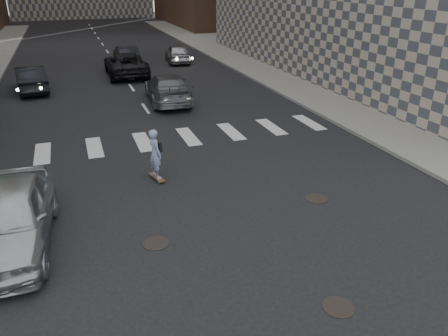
% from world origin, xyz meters
% --- Properties ---
extents(ground, '(160.00, 160.00, 0.00)m').
position_xyz_m(ground, '(0.00, 0.00, 0.00)').
color(ground, black).
rests_on(ground, ground).
extents(sidewalk_right, '(13.00, 80.00, 0.15)m').
position_xyz_m(sidewalk_right, '(14.50, 20.00, 0.07)').
color(sidewalk_right, gray).
rests_on(sidewalk_right, ground).
extents(manhole_a, '(0.70, 0.70, 0.02)m').
position_xyz_m(manhole_a, '(1.20, -2.50, 0.01)').
color(manhole_a, black).
rests_on(manhole_a, ground).
extents(manhole_b, '(0.70, 0.70, 0.02)m').
position_xyz_m(manhole_b, '(-2.00, 1.20, 0.01)').
color(manhole_b, black).
rests_on(manhole_b, ground).
extents(manhole_c, '(0.70, 0.70, 0.02)m').
position_xyz_m(manhole_c, '(3.30, 2.00, 0.01)').
color(manhole_c, black).
rests_on(manhole_c, ground).
extents(skateboarder, '(0.56, 0.95, 1.83)m').
position_xyz_m(skateboarder, '(-1.18, 5.11, 0.96)').
color(skateboarder, brown).
rests_on(skateboarder, ground).
extents(silver_sedan, '(2.35, 5.10, 1.69)m').
position_xyz_m(silver_sedan, '(-5.50, 2.33, 0.85)').
color(silver_sedan, silver).
rests_on(silver_sedan, ground).
extents(traffic_car_a, '(2.17, 4.80, 1.53)m').
position_xyz_m(traffic_car_a, '(-5.80, 20.00, 0.76)').
color(traffic_car_a, black).
rests_on(traffic_car_a, ground).
extents(traffic_car_b, '(2.56, 5.48, 1.55)m').
position_xyz_m(traffic_car_b, '(1.45, 14.93, 0.77)').
color(traffic_car_b, slate).
rests_on(traffic_car_b, ground).
extents(traffic_car_c, '(2.69, 5.73, 1.58)m').
position_xyz_m(traffic_car_c, '(0.22, 22.67, 0.79)').
color(traffic_car_c, black).
rests_on(traffic_car_c, ground).
extents(traffic_car_d, '(2.27, 4.55, 1.49)m').
position_xyz_m(traffic_car_d, '(4.87, 26.51, 0.74)').
color(traffic_car_d, '#A5A7AC').
rests_on(traffic_car_d, ground).
extents(traffic_car_e, '(1.65, 4.39, 1.43)m').
position_xyz_m(traffic_car_e, '(0.87, 27.17, 0.72)').
color(traffic_car_e, black).
rests_on(traffic_car_e, ground).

